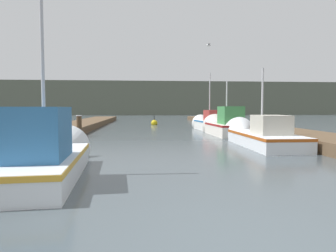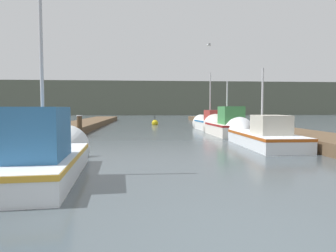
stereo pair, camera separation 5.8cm
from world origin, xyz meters
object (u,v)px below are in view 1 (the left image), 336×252
Objects in this scene: fishing_boat_1 at (257,135)px; mooring_piling_0 at (267,129)px; fishing_boat_0 at (48,153)px; channel_buoy at (154,123)px; fishing_boat_2 at (225,126)px; mooring_piling_1 at (79,126)px; fishing_boat_3 at (209,123)px; seagull_lead at (209,45)px.

mooring_piling_0 is at bearing 57.63° from fishing_boat_1.
fishing_boat_0 reaches higher than channel_buoy.
fishing_boat_0 is 12.01m from fishing_boat_2.
channel_buoy is at bearing 67.70° from mooring_piling_1.
fishing_boat_3 is 4.29× the size of channel_buoy.
fishing_boat_1 is (7.09, 5.07, -0.10)m from fishing_boat_0.
fishing_boat_1 is 2.21m from mooring_piling_0.
mooring_piling_0 is at bearing -67.22° from fishing_boat_2.
fishing_boat_0 is at bearing -140.13° from mooring_piling_0.
mooring_piling_1 is at bearing -112.30° from channel_buoy.
mooring_piling_1 is 11.66m from channel_buoy.
fishing_boat_2 reaches higher than mooring_piling_0.
fishing_boat_0 is at bearing -99.33° from channel_buoy.
mooring_piling_1 is at bearing 167.18° from mooring_piling_0.
fishing_boat_0 is at bearing -26.89° from seagull_lead.
mooring_piling_0 is 0.89× the size of mooring_piling_1.
mooring_piling_0 is 1.85× the size of seagull_lead.
fishing_boat_2 is (-0.11, 4.69, 0.12)m from fishing_boat_1.
fishing_boat_2 is at bearing 91.85° from fishing_boat_1.
mooring_piling_0 is at bearing 35.37° from fishing_boat_0.
fishing_boat_3 is at bearing 58.71° from fishing_boat_0.
fishing_boat_2 is 4.96m from seagull_lead.
mooring_piling_0 is (1.31, -2.84, 0.03)m from fishing_boat_2.
fishing_boat_2 is at bearing 4.80° from mooring_piling_1.
seagull_lead is (-0.80, 0.92, 4.81)m from fishing_boat_2.
fishing_boat_0 is 4.85× the size of channel_buoy.
fishing_boat_1 is 4.81× the size of mooring_piling_1.
fishing_boat_0 is at bearing -127.55° from fishing_boat_2.
seagull_lead is at bearing -72.34° from channel_buoy.
mooring_piling_1 reaches higher than mooring_piling_0.
mooring_piling_0 is (8.29, 6.93, 0.05)m from fishing_boat_0.
mooring_piling_0 is at bearing -68.74° from channel_buoy.
seagull_lead is at bearing 12.29° from mooring_piling_1.
seagull_lead is (6.19, 10.68, 4.83)m from fishing_boat_0.
channel_buoy is 1.96× the size of seagull_lead.
channel_buoy is (-5.03, 12.93, -0.35)m from mooring_piling_0.
fishing_boat_1 is at bearing -90.66° from fishing_boat_2.
fishing_boat_2 is 4.22× the size of channel_buoy.
mooring_piling_1 is at bearing -74.52° from seagull_lead.
seagull_lead is at bearing 119.33° from mooring_piling_0.
fishing_boat_2 reaches higher than mooring_piling_1.
fishing_boat_0 is 4.57× the size of mooring_piling_1.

